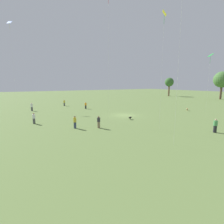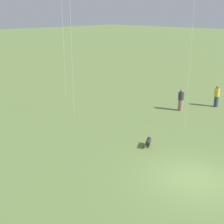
% 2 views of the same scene
% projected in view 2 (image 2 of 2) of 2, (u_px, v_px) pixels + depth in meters
% --- Properties ---
extents(ground_plane, '(240.00, 240.00, 0.00)m').
position_uv_depth(ground_plane, '(192.00, 179.00, 14.49)').
color(ground_plane, olive).
extents(person_8, '(0.55, 0.55, 1.69)m').
position_uv_depth(person_8, '(181.00, 100.00, 24.22)').
color(person_8, '#847056').
rests_on(person_8, ground_plane).
extents(person_9, '(0.57, 0.57, 1.73)m').
position_uv_depth(person_9, '(217.00, 96.00, 25.18)').
color(person_9, '#333D5B').
rests_on(person_9, ground_plane).
extents(dog_0, '(0.59, 0.81, 0.49)m').
position_uv_depth(dog_0, '(148.00, 142.00, 17.84)').
color(dog_0, black).
rests_on(dog_0, ground_plane).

